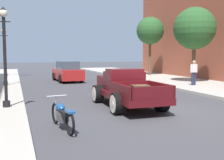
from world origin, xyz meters
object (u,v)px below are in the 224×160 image
Objects in this scene: hotrod_truck_maroon at (125,88)px; street_lamp_near at (5,49)px; car_background_red at (67,72)px; motorcycle_parked at (62,114)px; street_tree_second at (194,29)px; street_lamp_far at (4,52)px; pedestrian_sidewalk_right at (194,71)px; street_tree_third at (150,31)px.

hotrod_truck_maroon is 5.07m from street_lamp_near.
motorcycle_parked is at bearing -100.91° from car_background_red.
motorcycle_parked is at bearing -137.53° from hotrod_truck_maroon.
car_background_red is at bearing 148.77° from street_tree_second.
street_tree_second is (13.13, -2.48, 1.70)m from street_lamp_far.
street_tree_third is at bearing 80.67° from pedestrian_sidewalk_right.
motorcycle_parked is 12.07m from street_lamp_far.
hotrod_truck_maroon is 1.29× the size of street_lamp_near.
street_tree_second is (11.24, 9.28, 3.64)m from motorcycle_parked.
motorcycle_parked is 0.55× the size of street_lamp_near.
motorcycle_parked is 1.28× the size of pedestrian_sidewalk_right.
street_tree_second reaches higher than street_lamp_far.
street_lamp_far is (-5.04, 8.87, 1.63)m from hotrod_truck_maroon.
motorcycle_parked is at bearing -143.16° from pedestrian_sidewalk_right.
street_lamp_far reaches higher than hotrod_truck_maroon.
street_tree_second reaches higher than car_background_red.
street_lamp_near is (-4.77, 0.52, 1.63)m from hotrod_truck_maroon.
motorcycle_parked is 20.81m from street_tree_third.
street_tree_third is at bearing 55.62° from motorcycle_parked.
street_tree_third reaches higher than street_tree_second.
hotrod_truck_maroon is 3.01× the size of pedestrian_sidewalk_right.
pedestrian_sidewalk_right is at bearing 33.93° from hotrod_truck_maroon.
street_tree_second reaches higher than hotrod_truck_maroon.
pedestrian_sidewalk_right is (6.83, 4.59, 0.33)m from hotrod_truck_maroon.
street_tree_second is (12.86, 5.87, 1.70)m from street_lamp_near.
car_background_red is 10.44m from street_tree_second.
car_background_red is 0.76× the size of street_tree_third.
street_lamp_far is (-1.88, 11.76, 1.94)m from motorcycle_parked.
street_tree_second is at bearing 54.94° from pedestrian_sidewalk_right.
street_lamp_far is at bearing -159.24° from street_tree_third.
hotrod_truck_maroon is 1.29× the size of street_lamp_far.
street_tree_third is (11.52, 16.84, 4.08)m from motorcycle_parked.
hotrod_truck_maroon is at bearing -88.12° from car_background_red.
pedestrian_sidewalk_right is at bearing -19.82° from street_lamp_far.
hotrod_truck_maroon is at bearing 42.47° from motorcycle_parked.
street_lamp_near is at bearing -155.47° from street_tree_second.
hotrod_truck_maroon is 10.33m from street_lamp_far.
car_background_red is 1.14× the size of street_lamp_near.
pedestrian_sidewalk_right is at bearing -125.06° from street_tree_second.
motorcycle_parked is 0.48× the size of car_background_red.
street_tree_second is (8.09, 6.39, 3.33)m from hotrod_truck_maroon.
motorcycle_parked is at bearing -140.48° from street_tree_second.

